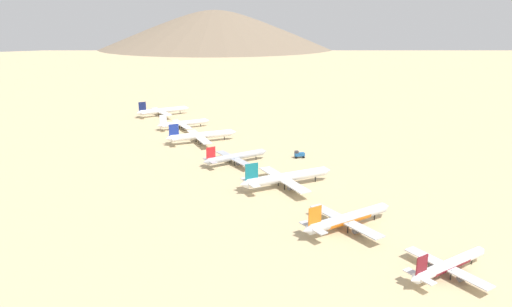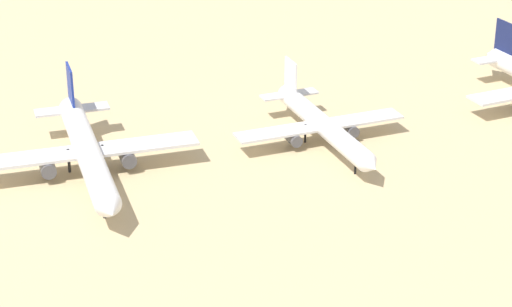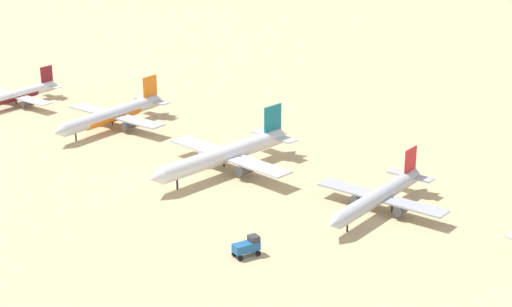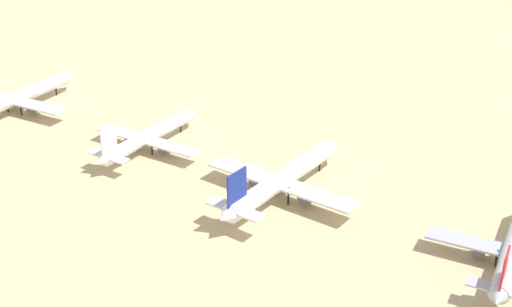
% 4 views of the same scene
% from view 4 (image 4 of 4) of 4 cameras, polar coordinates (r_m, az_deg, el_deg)
% --- Properties ---
extents(ground_plane, '(1800.00, 1800.00, 0.00)m').
position_cam_4_polar(ground_plane, '(136.05, 20.32, -7.69)').
color(ground_plane, tan).
extents(parked_jet_4, '(43.65, 35.60, 12.59)m').
position_cam_4_polar(parked_jet_4, '(143.51, 2.31, -2.12)').
color(parked_jet_4, white).
rests_on(parked_jet_4, ground).
extents(parked_jet_5, '(36.57, 29.69, 10.55)m').
position_cam_4_polar(parked_jet_5, '(166.33, -8.93, 1.41)').
color(parked_jet_5, white).
rests_on(parked_jet_5, ground).
extents(parked_jet_6, '(41.16, 33.34, 11.90)m').
position_cam_4_polar(parked_jet_6, '(197.83, -19.20, 4.43)').
color(parked_jet_6, white).
rests_on(parked_jet_6, ground).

